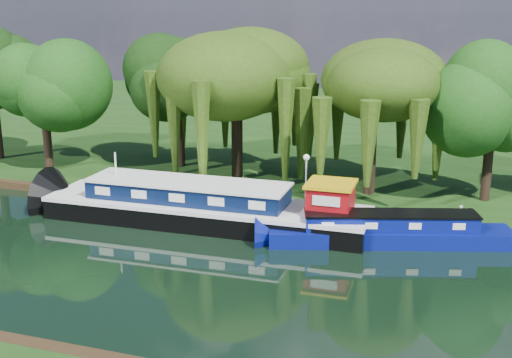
% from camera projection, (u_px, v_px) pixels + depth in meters
% --- Properties ---
extents(ground, '(120.00, 120.00, 0.00)m').
position_uv_depth(ground, '(234.00, 274.00, 27.41)').
color(ground, black).
extents(far_bank, '(120.00, 52.00, 0.45)m').
position_uv_depth(far_bank, '(363.00, 129.00, 58.49)').
color(far_bank, black).
rests_on(far_bank, ground).
extents(dutch_barge, '(17.28, 4.18, 3.63)m').
position_uv_depth(dutch_barge, '(207.00, 207.00, 33.56)').
color(dutch_barge, black).
rests_on(dutch_barge, ground).
extents(narrowboat, '(11.68, 5.22, 1.69)m').
position_uv_depth(narrowboat, '(390.00, 232.00, 30.77)').
color(narrowboat, '#071067').
rests_on(narrowboat, ground).
extents(red_dinghy, '(3.23, 2.51, 0.61)m').
position_uv_depth(red_dinghy, '(115.00, 206.00, 36.81)').
color(red_dinghy, maroon).
rests_on(red_dinghy, ground).
extents(willow_left, '(7.43, 7.43, 8.90)m').
position_uv_depth(willow_left, '(237.00, 77.00, 39.02)').
color(willow_left, black).
rests_on(willow_left, far_bank).
extents(willow_right, '(6.56, 6.56, 7.99)m').
position_uv_depth(willow_right, '(373.00, 94.00, 36.22)').
color(willow_right, black).
rests_on(willow_right, far_bank).
extents(tree_far_left, '(5.15, 5.15, 8.30)m').
position_uv_depth(tree_far_left, '(42.00, 85.00, 41.66)').
color(tree_far_left, black).
rests_on(tree_far_left, far_bank).
extents(tree_far_mid, '(4.97, 4.97, 8.13)m').
position_uv_depth(tree_far_mid, '(179.00, 84.00, 42.66)').
color(tree_far_mid, black).
rests_on(tree_far_mid, far_bank).
extents(tree_far_right, '(4.67, 4.67, 7.65)m').
position_uv_depth(tree_far_right, '(493.00, 108.00, 35.01)').
color(tree_far_right, black).
rests_on(tree_far_right, far_bank).
extents(lamppost, '(0.36, 0.36, 2.56)m').
position_uv_depth(lamppost, '(306.00, 164.00, 36.24)').
color(lamppost, silver).
rests_on(lamppost, far_bank).
extents(mooring_posts, '(19.16, 0.16, 1.00)m').
position_uv_depth(mooring_posts, '(279.00, 198.00, 35.00)').
color(mooring_posts, silver).
rests_on(mooring_posts, far_bank).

